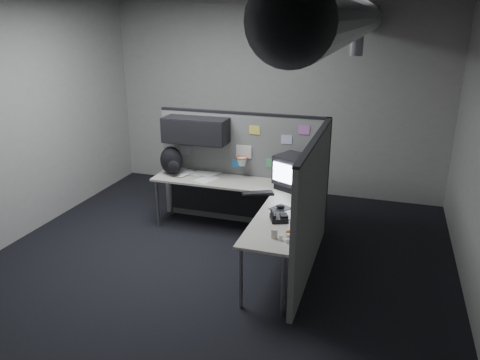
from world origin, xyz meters
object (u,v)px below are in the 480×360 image
(monitor, at_px, (293,172))
(desk, at_px, (245,198))
(keyboard, at_px, (258,193))
(phone, at_px, (279,217))
(backpack, at_px, (172,161))

(monitor, bearing_deg, desk, -174.88)
(keyboard, bearing_deg, phone, -39.57)
(monitor, distance_m, backpack, 1.75)
(desk, distance_m, monitor, 0.71)
(desk, distance_m, phone, 1.03)
(desk, relative_size, monitor, 4.42)
(monitor, distance_m, phone, 1.08)
(monitor, height_order, phone, monitor)
(monitor, xyz_separation_m, phone, (0.07, -1.06, -0.20))
(desk, bearing_deg, monitor, 24.33)
(desk, distance_m, backpack, 1.26)
(phone, bearing_deg, keyboard, 108.92)
(monitor, height_order, backpack, monitor)
(desk, xyz_separation_m, monitor, (0.56, 0.26, 0.35))
(desk, height_order, keyboard, keyboard)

